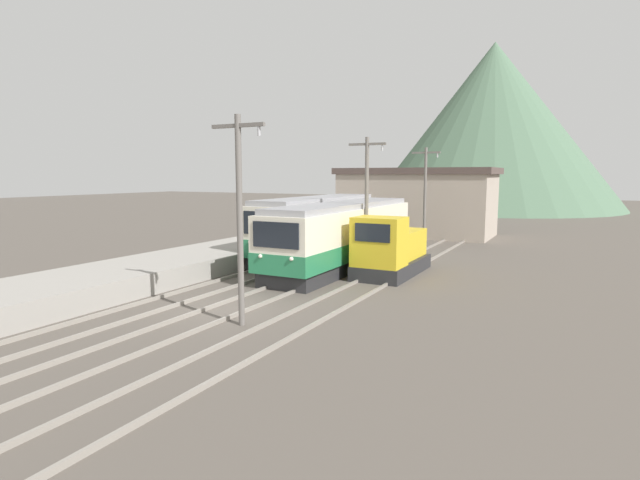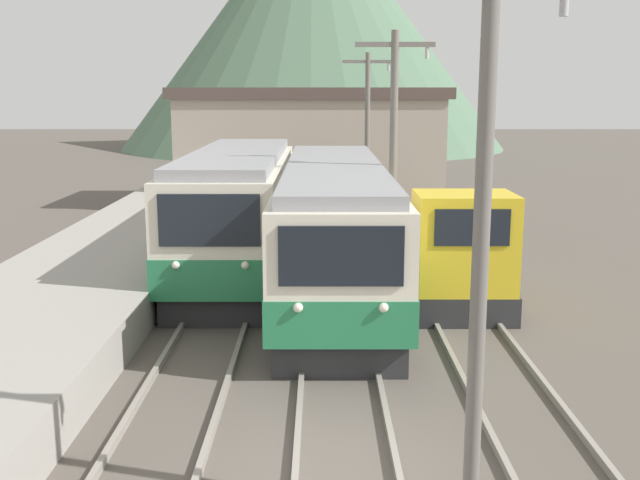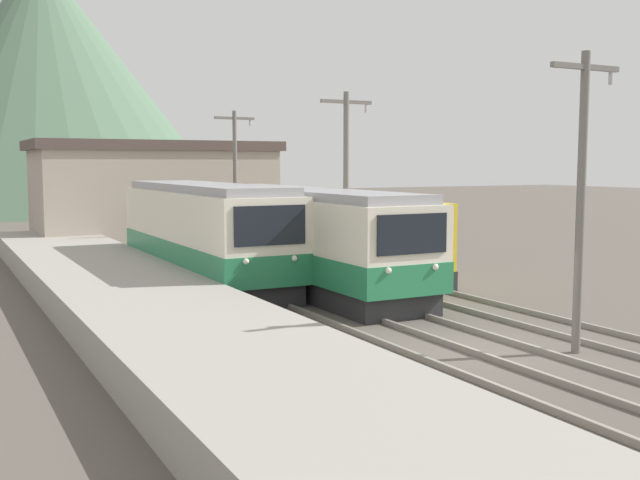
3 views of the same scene
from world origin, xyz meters
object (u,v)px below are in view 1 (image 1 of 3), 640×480
commuter_train_center (344,237)px  shunting_locomotive (391,251)px  catenary_mast_near (240,213)px  catenary_mast_far (425,192)px  catenary_mast_mid (367,199)px  commuter_train_left (317,229)px

commuter_train_center → shunting_locomotive: size_ratio=2.43×
catenary_mast_near → catenary_mast_far: (0.00, 21.39, 0.00)m
catenary_mast_mid → catenary_mast_far: (0.00, 10.70, 0.00)m
commuter_train_center → catenary_mast_far: (1.51, 10.21, 2.11)m
commuter_train_center → catenary_mast_mid: (1.51, -0.48, 2.11)m
commuter_train_left → commuter_train_center: (2.80, -2.23, -0.07)m
catenary_mast_far → commuter_train_left: bearing=-118.3°
commuter_train_center → catenary_mast_far: catenary_mast_far is taller
commuter_train_center → catenary_mast_far: bearing=81.6°
commuter_train_left → shunting_locomotive: (5.80, -3.17, -0.48)m
commuter_train_center → catenary_mast_mid: bearing=-17.8°
catenary_mast_near → catenary_mast_mid: size_ratio=1.00×
commuter_train_center → shunting_locomotive: commuter_train_center is taller
catenary_mast_near → catenary_mast_mid: bearing=90.0°
commuter_train_center → catenary_mast_near: catenary_mast_near is taller
commuter_train_left → catenary_mast_far: 9.30m
catenary_mast_near → catenary_mast_far: size_ratio=1.00×
commuter_train_left → shunting_locomotive: 6.63m
commuter_train_center → commuter_train_left: bearing=141.5°
commuter_train_left → catenary_mast_near: size_ratio=1.72×
shunting_locomotive → catenary_mast_far: 11.53m
shunting_locomotive → catenary_mast_far: size_ratio=0.82×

